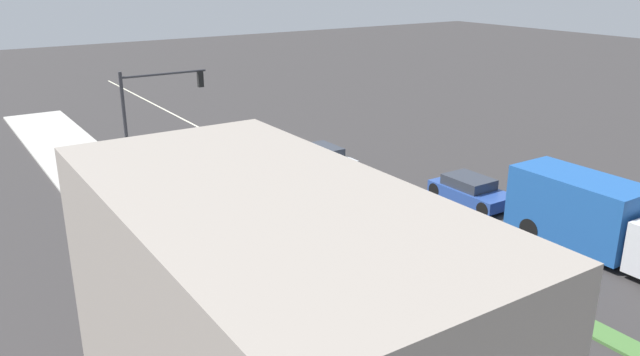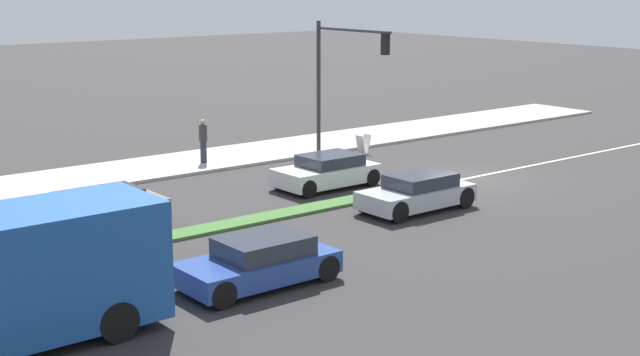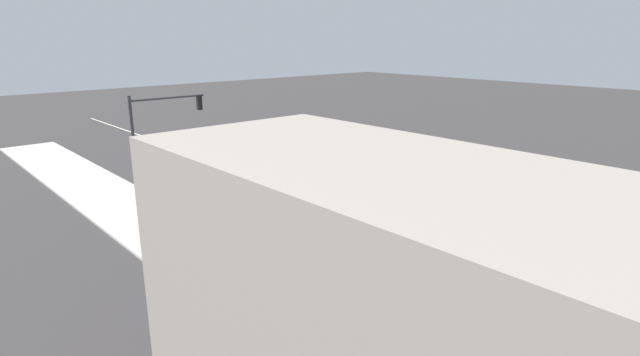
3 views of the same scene
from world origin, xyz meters
name	(u,v)px [view 2 (image 2 of 3)]	position (x,y,z in m)	size (l,w,h in m)	color
lane_marking_center	(468,178)	(0.00, 0.00, 0.00)	(0.16, 60.00, 0.01)	beige
traffic_signal_main	(340,66)	(6.12, 1.31, 3.90)	(4.59, 0.34, 5.60)	#333338
pedestrian	(203,140)	(8.40, 6.65, 1.06)	(0.34, 0.34, 1.78)	#282D42
warning_aframe_sign	(363,144)	(6.13, -0.03, 0.43)	(0.45, 0.53, 0.84)	silver
suv_grey	(94,211)	(2.20, 14.24, 0.60)	(1.72, 4.45, 1.22)	slate
van_white	(327,171)	(2.20, 5.17, 0.59)	(1.89, 3.82, 1.21)	silver
sedan_silver	(417,193)	(-2.20, 4.91, 0.60)	(1.77, 3.96, 1.21)	#B7BABF
coupe_blue	(259,262)	(-5.00, 13.16, 0.60)	(1.89, 4.00, 1.22)	#284793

